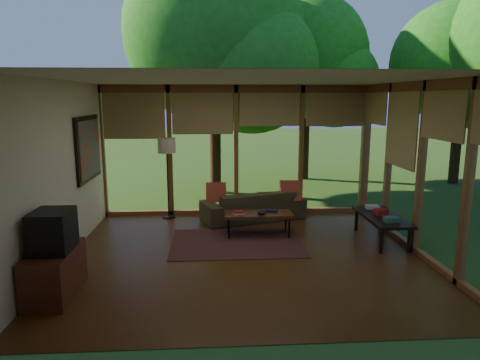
{
  "coord_description": "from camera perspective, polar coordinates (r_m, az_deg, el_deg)",
  "views": [
    {
      "loc": [
        -0.49,
        -6.37,
        2.45
      ],
      "look_at": [
        -0.03,
        0.7,
        1.07
      ],
      "focal_mm": 32.0,
      "sensor_mm": 36.0,
      "label": 1
    }
  ],
  "objects": [
    {
      "name": "floor",
      "position": [
        6.84,
        0.68,
        -9.99
      ],
      "size": [
        5.5,
        5.5,
        0.0
      ],
      "primitive_type": "plane",
      "color": "#573117",
      "rests_on": "ground"
    },
    {
      "name": "ceiling",
      "position": [
        6.4,
        0.73,
        13.23
      ],
      "size": [
        5.5,
        5.5,
        0.0
      ],
      "primitive_type": "plane",
      "rotation": [
        3.14,
        0.0,
        0.0
      ],
      "color": "silver",
      "rests_on": "ground"
    },
    {
      "name": "wall_left",
      "position": [
        6.85,
        -22.89,
        0.88
      ],
      "size": [
        0.04,
        5.0,
        2.7
      ],
      "primitive_type": "cube",
      "color": "silver",
      "rests_on": "ground"
    },
    {
      "name": "wall_front",
      "position": [
        4.06,
        3.41,
        -4.75
      ],
      "size": [
        5.5,
        0.04,
        2.7
      ],
      "primitive_type": "cube",
      "color": "silver",
      "rests_on": "ground"
    },
    {
      "name": "window_wall_back",
      "position": [
        8.95,
        -0.52,
        3.92
      ],
      "size": [
        5.5,
        0.12,
        2.7
      ],
      "primitive_type": "cube",
      "color": "brown",
      "rests_on": "ground"
    },
    {
      "name": "window_wall_right",
      "position": [
        7.23,
        22.98,
        1.36
      ],
      "size": [
        0.12,
        5.0,
        2.7
      ],
      "primitive_type": "cube",
      "color": "brown",
      "rests_on": "ground"
    },
    {
      "name": "exterior_lawn",
      "position": [
        16.87,
        26.58,
        1.42
      ],
      "size": [
        40.0,
        40.0,
        0.0
      ],
      "primitive_type": "plane",
      "color": "#2B4F1D",
      "rests_on": "ground"
    },
    {
      "name": "tree_nw",
      "position": [
        11.19,
        -3.47,
        18.85
      ],
      "size": [
        4.46,
        4.46,
        6.22
      ],
      "color": "#341C13",
      "rests_on": "ground"
    },
    {
      "name": "tree_ne",
      "position": [
        13.19,
        8.83,
        15.91
      ],
      "size": [
        3.6,
        3.6,
        5.42
      ],
      "color": "#341C13",
      "rests_on": "ground"
    },
    {
      "name": "tree_far",
      "position": [
        13.59,
        26.59,
        13.59
      ],
      "size": [
        3.44,
        3.44,
        5.06
      ],
      "color": "#341C13",
      "rests_on": "ground"
    },
    {
      "name": "rug",
      "position": [
        7.38,
        -0.42,
        -8.36
      ],
      "size": [
        2.22,
        1.57,
        0.01
      ],
      "primitive_type": "cube",
      "color": "maroon",
      "rests_on": "floor"
    },
    {
      "name": "sofa",
      "position": [
        8.68,
        1.77,
        -3.36
      ],
      "size": [
        2.2,
        1.4,
        0.6
      ],
      "primitive_type": "imported",
      "rotation": [
        0.0,
        0.0,
        3.46
      ],
      "color": "#3E381F",
      "rests_on": "floor"
    },
    {
      "name": "pillow_left",
      "position": [
        8.53,
        -3.21,
        -1.7
      ],
      "size": [
        0.4,
        0.21,
        0.42
      ],
      "primitive_type": "cube",
      "rotation": [
        -0.21,
        0.0,
        0.0
      ],
      "color": "maroon",
      "rests_on": "sofa"
    },
    {
      "name": "pillow_right",
      "position": [
        8.67,
        6.76,
        -1.48
      ],
      "size": [
        0.42,
        0.22,
        0.44
      ],
      "primitive_type": "cube",
      "rotation": [
        -0.21,
        0.0,
        0.0
      ],
      "color": "maroon",
      "rests_on": "sofa"
    },
    {
      "name": "ct_book_lower",
      "position": [
        7.55,
        -0.16,
        -4.46
      ],
      "size": [
        0.21,
        0.17,
        0.03
      ],
      "primitive_type": "cube",
      "rotation": [
        0.0,
        0.0,
        0.26
      ],
      "color": "beige",
      "rests_on": "coffee_table"
    },
    {
      "name": "ct_book_upper",
      "position": [
        7.55,
        -0.16,
        -4.24
      ],
      "size": [
        0.19,
        0.16,
        0.03
      ],
      "primitive_type": "cube",
      "rotation": [
        0.0,
        0.0,
        0.19
      ],
      "color": "maroon",
      "rests_on": "coffee_table"
    },
    {
      "name": "ct_book_side",
      "position": [
        7.74,
        4.23,
        -4.1
      ],
      "size": [
        0.24,
        0.21,
        0.03
      ],
      "primitive_type": "cube",
      "rotation": [
        0.0,
        0.0,
        -0.26
      ],
      "color": "black",
      "rests_on": "coffee_table"
    },
    {
      "name": "ct_bowl",
      "position": [
        7.53,
        2.91,
        -4.34
      ],
      "size": [
        0.16,
        0.16,
        0.07
      ],
      "primitive_type": "ellipsoid",
      "color": "black",
      "rests_on": "coffee_table"
    },
    {
      "name": "media_cabinet",
      "position": [
        5.9,
        -23.48,
        -11.33
      ],
      "size": [
        0.5,
        1.0,
        0.6
      ],
      "primitive_type": "cube",
      "color": "#562617",
      "rests_on": "floor"
    },
    {
      "name": "television",
      "position": [
        5.72,
        -23.71,
        -6.21
      ],
      "size": [
        0.45,
        0.55,
        0.5
      ],
      "primitive_type": "cube",
      "color": "black",
      "rests_on": "media_cabinet"
    },
    {
      "name": "console_book_a",
      "position": [
        7.39,
        19.55,
        -4.98
      ],
      "size": [
        0.24,
        0.18,
        0.08
      ],
      "primitive_type": "cube",
      "rotation": [
        0.0,
        0.0,
        0.06
      ],
      "color": "#355E4F",
      "rests_on": "side_console"
    },
    {
      "name": "console_book_b",
      "position": [
        7.79,
        18.27,
        -4.05
      ],
      "size": [
        0.24,
        0.2,
        0.1
      ],
      "primitive_type": "cube",
      "rotation": [
        0.0,
        0.0,
        0.24
      ],
      "color": "maroon",
      "rests_on": "side_console"
    },
    {
      "name": "console_book_c",
      "position": [
        8.16,
        17.22,
        -3.46
      ],
      "size": [
        0.23,
        0.17,
        0.06
      ],
      "primitive_type": "cube",
      "rotation": [
        0.0,
        0.0,
        -0.03
      ],
      "color": "beige",
      "rests_on": "side_console"
    },
    {
      "name": "floor_lamp",
      "position": [
        8.73,
        -9.74,
        3.96
      ],
      "size": [
        0.36,
        0.36,
        1.65
      ],
      "color": "black",
      "rests_on": "floor"
    },
    {
      "name": "coffee_table",
      "position": [
        7.64,
        2.45,
        -4.66
      ],
      "size": [
        1.2,
        0.5,
        0.43
      ],
      "color": "#562617",
      "rests_on": "floor"
    },
    {
      "name": "side_console",
      "position": [
        7.77,
        18.36,
        -4.81
      ],
      "size": [
        0.6,
        1.4,
        0.46
      ],
      "color": "black",
      "rests_on": "floor"
    },
    {
      "name": "wall_painting",
      "position": [
        8.13,
        -19.57,
        4.0
      ],
      "size": [
        0.06,
        1.35,
        1.15
      ],
      "color": "black",
      "rests_on": "wall_left"
    }
  ]
}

